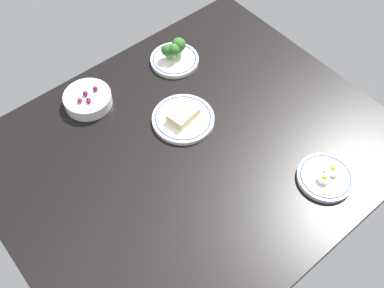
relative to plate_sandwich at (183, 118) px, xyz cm
name	(u,v)px	position (x,y,z in cm)	size (l,w,h in cm)	color
dining_table	(192,151)	(-4.91, -10.56, -3.36)	(124.58, 103.25, 4.00)	black
plate_sandwich	(183,118)	(0.00, 0.00, 0.00)	(21.09, 21.09, 4.73)	white
plate_eggs	(326,177)	(19.11, -45.94, -0.14)	(17.33, 17.33, 4.80)	white
bowl_berries	(88,99)	(-20.52, 26.86, 1.03)	(16.56, 16.56, 5.84)	white
plate_broccoli	(175,55)	(15.60, 24.10, 1.43)	(17.98, 17.98, 8.81)	white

